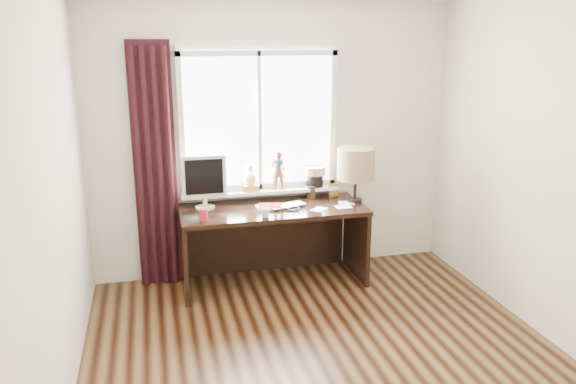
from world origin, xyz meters
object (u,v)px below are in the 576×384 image
object	(u,v)px
red_cup	(203,215)
monitor	(204,179)
desk	(271,229)
table_lamp	(356,165)
mug	(265,212)
laptop	(287,206)

from	to	relation	value
red_cup	monitor	bearing A→B (deg)	81.75
desk	table_lamp	distance (m)	1.01
mug	table_lamp	xyz separation A→B (m)	(0.92, 0.26, 0.32)
mug	red_cup	xyz separation A→B (m)	(-0.53, 0.05, 0.01)
red_cup	desk	xyz separation A→B (m)	(0.66, 0.31, -0.30)
desk	monitor	bearing A→B (deg)	175.71
laptop	table_lamp	world-z (taller)	table_lamp
monitor	table_lamp	world-z (taller)	table_lamp
mug	red_cup	size ratio (longest dim) A/B	0.85
red_cup	monitor	world-z (taller)	monitor
table_lamp	desk	bearing A→B (deg)	173.29
laptop	desk	distance (m)	0.31
desk	monitor	xyz separation A→B (m)	(-0.61, 0.05, 0.52)
desk	table_lamp	xyz separation A→B (m)	(0.80, -0.09, 0.61)
desk	table_lamp	bearing A→B (deg)	-6.71
mug	table_lamp	world-z (taller)	table_lamp
mug	desk	xyz separation A→B (m)	(0.12, 0.36, -0.29)
laptop	monitor	bearing A→B (deg)	150.93
laptop	monitor	world-z (taller)	monitor
desk	monitor	world-z (taller)	monitor
laptop	red_cup	world-z (taller)	red_cup
mug	laptop	bearing A→B (deg)	43.26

